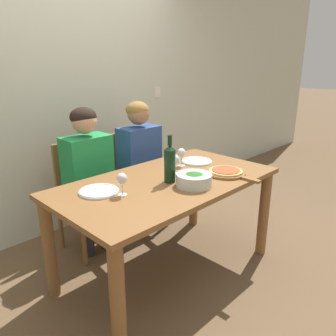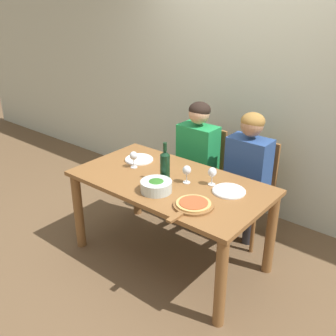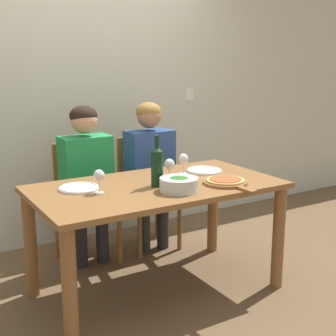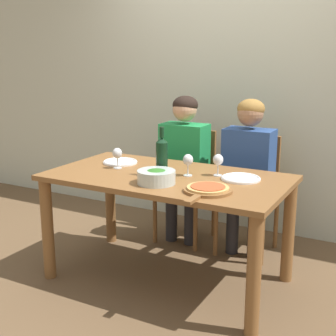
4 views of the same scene
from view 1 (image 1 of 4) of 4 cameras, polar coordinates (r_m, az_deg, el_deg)
ground_plane at (r=2.72m, az=-0.06°, el=-17.49°), size 40.00×40.00×0.00m
back_wall at (r=3.26m, az=-16.73°, el=13.18°), size 10.00×0.06×2.70m
dining_table at (r=2.41m, az=-0.06°, el=-4.92°), size 1.64×0.89×0.77m
chair_left at (r=2.92m, az=-14.42°, el=-4.01°), size 0.42×0.42×0.94m
chair_right at (r=3.22m, az=-5.96°, el=-1.46°), size 0.42×0.42×0.94m
person_woman at (r=2.75m, az=-13.60°, el=0.03°), size 0.47×0.51×1.25m
person_man at (r=3.07m, az=-4.78°, el=2.31°), size 0.47×0.51×1.25m
wine_bottle at (r=2.28m, az=0.31°, el=0.87°), size 0.08×0.08×0.34m
broccoli_bowl at (r=2.24m, az=4.57°, el=-2.06°), size 0.25×0.25×0.10m
dinner_plate_left at (r=2.18m, az=-11.95°, el=-3.96°), size 0.26×0.26×0.02m
dinner_plate_right at (r=2.78m, az=5.01°, el=1.19°), size 0.26×0.26×0.02m
pizza_on_board at (r=2.51m, az=10.19°, el=-0.75°), size 0.30×0.44×0.04m
wine_glass_left at (r=2.08m, az=-8.11°, el=-2.05°), size 0.07×0.07×0.15m
wine_glass_right at (r=2.64m, az=2.34°, el=2.50°), size 0.07×0.07×0.15m
wine_glass_centre at (r=2.45m, az=1.23°, el=1.28°), size 0.07×0.07×0.15m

